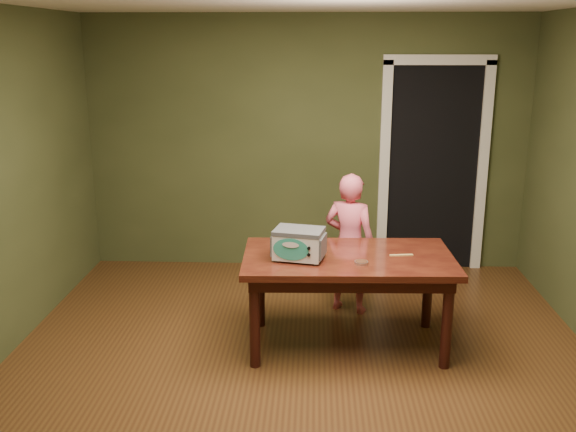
# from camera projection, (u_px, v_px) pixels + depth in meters

# --- Properties ---
(floor) EXTENTS (5.00, 5.00, 0.00)m
(floor) POSITION_uv_depth(u_px,v_px,m) (300.00, 383.00, 4.52)
(floor) COLOR #583719
(floor) RESTS_ON ground
(room_shell) EXTENTS (4.52, 5.02, 2.61)m
(room_shell) POSITION_uv_depth(u_px,v_px,m) (301.00, 143.00, 4.07)
(room_shell) COLOR #454D29
(room_shell) RESTS_ON ground
(doorway) EXTENTS (1.10, 0.66, 2.25)m
(doorway) POSITION_uv_depth(u_px,v_px,m) (428.00, 164.00, 6.87)
(doorway) COLOR black
(doorway) RESTS_ON ground
(dining_table) EXTENTS (1.63, 0.95, 0.75)m
(dining_table) POSITION_uv_depth(u_px,v_px,m) (348.00, 268.00, 4.92)
(dining_table) COLOR black
(dining_table) RESTS_ON floor
(toy_oven) EXTENTS (0.42, 0.32, 0.24)m
(toy_oven) POSITION_uv_depth(u_px,v_px,m) (299.00, 243.00, 4.78)
(toy_oven) COLOR #4C4F54
(toy_oven) RESTS_ON dining_table
(baking_pan) EXTENTS (0.10, 0.10, 0.02)m
(baking_pan) POSITION_uv_depth(u_px,v_px,m) (361.00, 262.00, 4.71)
(baking_pan) COLOR silver
(baking_pan) RESTS_ON dining_table
(spatula) EXTENTS (0.18, 0.05, 0.01)m
(spatula) POSITION_uv_depth(u_px,v_px,m) (401.00, 255.00, 4.89)
(spatula) COLOR tan
(spatula) RESTS_ON dining_table
(child) EXTENTS (0.53, 0.45, 1.25)m
(child) POSITION_uv_depth(u_px,v_px,m) (350.00, 243.00, 5.60)
(child) COLOR #EE627A
(child) RESTS_ON floor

